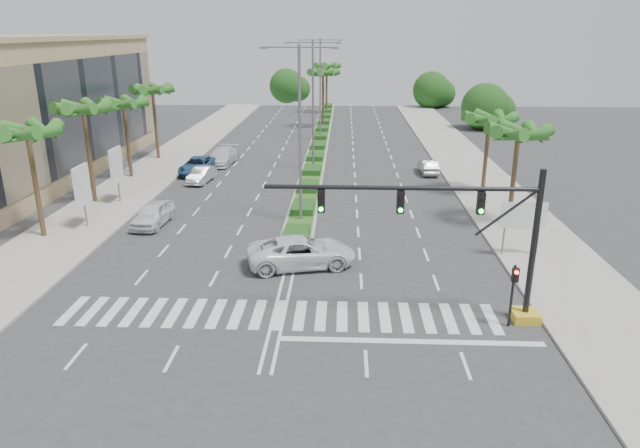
% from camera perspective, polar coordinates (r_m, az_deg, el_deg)
% --- Properties ---
extents(ground, '(160.00, 160.00, 0.00)m').
position_cam_1_polar(ground, '(27.46, -4.12, -9.06)').
color(ground, '#333335').
rests_on(ground, ground).
extents(footpath_right, '(6.00, 120.00, 0.15)m').
position_cam_1_polar(footpath_right, '(47.50, 17.28, 2.37)').
color(footpath_right, gray).
rests_on(footpath_right, ground).
extents(footpath_left, '(6.00, 120.00, 0.15)m').
position_cam_1_polar(footpath_left, '(49.38, -19.27, 2.76)').
color(footpath_left, gray).
rests_on(footpath_left, ground).
extents(median, '(2.20, 75.00, 0.20)m').
position_cam_1_polar(median, '(70.33, -0.01, 8.36)').
color(median, gray).
rests_on(median, ground).
extents(median_grass, '(1.80, 75.00, 0.04)m').
position_cam_1_polar(median_grass, '(70.31, -0.01, 8.45)').
color(median_grass, '#2B5A1E').
rests_on(median_grass, median).
extents(building, '(12.00, 36.00, 12.00)m').
position_cam_1_polar(building, '(58.29, -27.83, 9.95)').
color(building, tan).
rests_on(building, ground).
extents(signal_gantry, '(12.60, 1.20, 7.20)m').
position_cam_1_polar(signal_gantry, '(26.60, 15.97, -2.53)').
color(signal_gantry, gold).
rests_on(signal_gantry, ground).
extents(pedestrian_signal, '(0.28, 0.36, 3.00)m').
position_cam_1_polar(pedestrian_signal, '(26.88, 18.79, -5.87)').
color(pedestrian_signal, black).
rests_on(pedestrian_signal, ground).
extents(direction_sign, '(2.70, 0.11, 3.40)m').
position_cam_1_polar(direction_sign, '(35.32, 19.66, 0.61)').
color(direction_sign, slate).
rests_on(direction_sign, ground).
extents(billboard_near, '(0.18, 2.10, 4.35)m').
position_cam_1_polar(billboard_near, '(41.31, -22.71, 3.52)').
color(billboard_near, slate).
rests_on(billboard_near, ground).
extents(billboard_far, '(0.18, 2.10, 4.35)m').
position_cam_1_polar(billboard_far, '(46.65, -19.71, 5.49)').
color(billboard_far, slate).
rests_on(billboard_far, ground).
extents(palm_left_near, '(4.57, 4.68, 7.55)m').
position_cam_1_polar(palm_left_near, '(39.76, -27.20, 7.88)').
color(palm_left_near, brown).
rests_on(palm_left_near, ground).
extents(palm_left_mid, '(4.57, 4.68, 7.95)m').
position_cam_1_polar(palm_left_mid, '(46.76, -22.58, 10.33)').
color(palm_left_mid, brown).
rests_on(palm_left_mid, ground).
extents(palm_left_far, '(4.57, 4.68, 7.35)m').
position_cam_1_polar(palm_left_far, '(54.14, -19.02, 11.08)').
color(palm_left_far, brown).
rests_on(palm_left_far, ground).
extents(palm_left_end, '(4.57, 4.68, 7.75)m').
position_cam_1_polar(palm_left_end, '(61.58, -16.40, 12.51)').
color(palm_left_end, brown).
rests_on(palm_left_end, ground).
extents(palm_right_near, '(4.57, 4.68, 7.05)m').
position_cam_1_polar(palm_right_near, '(40.35, 19.21, 8.33)').
color(palm_right_near, brown).
rests_on(palm_right_near, ground).
extents(palm_right_far, '(4.57, 4.68, 6.75)m').
position_cam_1_polar(palm_right_far, '(48.02, 16.55, 9.76)').
color(palm_right_far, brown).
rests_on(palm_right_far, ground).
extents(palm_median_a, '(4.57, 4.68, 8.05)m').
position_cam_1_polar(palm_median_a, '(79.37, 0.31, 14.69)').
color(palm_median_a, brown).
rests_on(palm_median_a, ground).
extents(palm_median_b, '(4.57, 4.68, 8.05)m').
position_cam_1_polar(palm_median_b, '(94.33, 0.67, 15.33)').
color(palm_median_b, brown).
rests_on(palm_median_b, ground).
extents(streetlight_near, '(5.10, 0.25, 12.00)m').
position_cam_1_polar(streetlight_near, '(38.69, -2.02, 9.85)').
color(streetlight_near, slate).
rests_on(streetlight_near, ground).
extents(streetlight_mid, '(5.10, 0.25, 12.00)m').
position_cam_1_polar(streetlight_mid, '(54.52, -0.71, 12.45)').
color(streetlight_mid, slate).
rests_on(streetlight_mid, ground).
extents(streetlight_far, '(5.10, 0.25, 12.00)m').
position_cam_1_polar(streetlight_far, '(70.43, 0.03, 13.88)').
color(streetlight_far, slate).
rests_on(streetlight_far, ground).
extents(car_parked_a, '(2.19, 4.77, 1.59)m').
position_cam_1_polar(car_parked_a, '(41.00, -16.37, 0.96)').
color(car_parked_a, white).
rests_on(car_parked_a, ground).
extents(car_parked_b, '(1.99, 4.31, 1.37)m').
position_cam_1_polar(car_parked_b, '(51.84, -11.76, 4.85)').
color(car_parked_b, '#B9B8BD').
rests_on(car_parked_b, ground).
extents(car_parked_c, '(2.72, 5.59, 1.53)m').
position_cam_1_polar(car_parked_c, '(55.10, -12.16, 5.73)').
color(car_parked_c, '#2A5481').
rests_on(car_parked_c, ground).
extents(car_parked_d, '(2.76, 5.77, 1.62)m').
position_cam_1_polar(car_parked_d, '(58.63, -9.75, 6.69)').
color(car_parked_d, silver).
rests_on(car_parked_d, ground).
extents(car_crossing, '(6.68, 4.22, 1.72)m').
position_cam_1_polar(car_crossing, '(32.48, -1.86, -2.80)').
color(car_crossing, white).
rests_on(car_crossing, ground).
extents(car_right, '(1.61, 4.14, 1.34)m').
position_cam_1_polar(car_right, '(54.83, 10.76, 5.65)').
color(car_right, '#AAABAF').
rests_on(car_right, ground).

